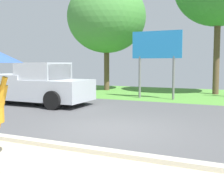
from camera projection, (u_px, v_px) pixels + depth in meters
ground_plane at (142, 114)px, 10.56m from camera, size 40.00×22.00×0.20m
pickup_truck at (35, 85)px, 12.71m from camera, size 5.20×2.28×1.88m
roadside_billboard at (157, 50)px, 14.49m from camera, size 2.60×0.12×3.50m
tree_left_far at (107, 17)px, 19.03m from camera, size 5.31×5.31×7.38m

